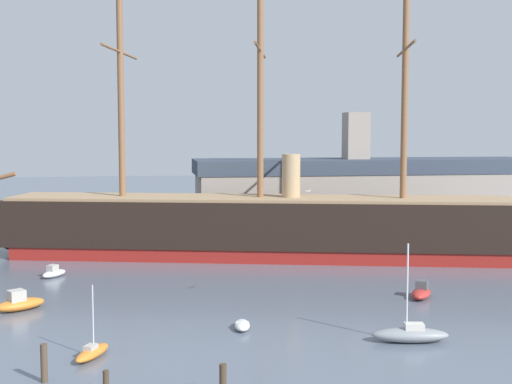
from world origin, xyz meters
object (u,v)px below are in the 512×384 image
object	(u,v)px
sailboat_foreground_right	(410,334)
motorboat_mid_left	(19,303)
sailboat_foreground_left	(92,352)
mooring_piling_nearest	(106,382)
dinghy_distant_centre	(229,233)
dinghy_far_right	(416,242)
mooring_piling_left_pair	(223,380)
tall_ship	(260,226)
motorboat_mid_right	(421,292)
motorboat_alongside_bow	(54,273)
dockside_warehouse_right	(366,197)
dinghy_near_centre	(242,325)
seagull_in_flight	(308,191)
mooring_piling_right_pair	(44,363)

from	to	relation	value
sailboat_foreground_right	motorboat_mid_left	world-z (taller)	sailboat_foreground_right
sailboat_foreground_left	mooring_piling_nearest	xyz separation A→B (m)	(1.23, -6.13, 0.23)
sailboat_foreground_right	mooring_piling_nearest	size ratio (longest dim) A/B	5.46
dinghy_distant_centre	dinghy_far_right	bearing A→B (deg)	-25.27
mooring_piling_left_pair	sailboat_foreground_left	bearing A→B (deg)	134.86
tall_ship	motorboat_mid_right	world-z (taller)	tall_ship
sailboat_foreground_right	motorboat_alongside_bow	distance (m)	37.70
sailboat_foreground_left	sailboat_foreground_right	size ratio (longest dim) A/B	0.69
motorboat_mid_right	dockside_warehouse_right	xyz separation A→B (m)	(7.10, 36.79, 4.88)
mooring_piling_nearest	mooring_piling_left_pair	size ratio (longest dim) A/B	0.70
sailboat_foreground_left	dinghy_distant_centre	size ratio (longest dim) A/B	1.62
sailboat_foreground_right	mooring_piling_left_pair	xyz separation A→B (m)	(-13.91, -7.56, 0.32)
sailboat_foreground_left	sailboat_foreground_right	world-z (taller)	sailboat_foreground_right
motorboat_alongside_bow	dinghy_far_right	xyz separation A→B (m)	(44.01, 13.80, -0.23)
dinghy_far_right	mooring_piling_nearest	xyz separation A→B (m)	(-37.04, -45.86, 0.42)
dinghy_near_centre	mooring_piling_nearest	size ratio (longest dim) A/B	2.13
dinghy_near_centre	dockside_warehouse_right	bearing A→B (deg)	61.27
motorboat_mid_left	sailboat_foreground_left	bearing A→B (deg)	-62.49
sailboat_foreground_right	motorboat_mid_right	bearing A→B (deg)	64.03
sailboat_foreground_left	dinghy_near_centre	distance (m)	11.52
motorboat_alongside_bow	mooring_piling_nearest	bearing A→B (deg)	-77.74
seagull_in_flight	dockside_warehouse_right	bearing A→B (deg)	65.49
mooring_piling_right_pair	motorboat_mid_left	bearing A→B (deg)	104.45
motorboat_mid_left	dockside_warehouse_right	bearing A→B (deg)	40.79
tall_ship	mooring_piling_nearest	distance (m)	42.54
sailboat_foreground_left	motorboat_mid_right	bearing A→B (deg)	23.36
motorboat_mid_right	tall_ship	bearing A→B (deg)	116.43
tall_ship	motorboat_mid_left	size ratio (longest dim) A/B	15.99
motorboat_mid_right	motorboat_alongside_bow	distance (m)	35.96
sailboat_foreground_left	motorboat_alongside_bow	size ratio (longest dim) A/B	1.48
sailboat_foreground_right	mooring_piling_nearest	world-z (taller)	sailboat_foreground_right
seagull_in_flight	motorboat_alongside_bow	bearing A→B (deg)	142.20
dinghy_far_right	mooring_piling_right_pair	world-z (taller)	mooring_piling_right_pair
motorboat_mid_left	motorboat_alongside_bow	distance (m)	12.94
sailboat_foreground_left	tall_ship	bearing A→B (deg)	63.61
mooring_piling_nearest	seagull_in_flight	distance (m)	23.15
mooring_piling_left_pair	motorboat_mid_right	bearing A→B (deg)	44.65
mooring_piling_nearest	mooring_piling_left_pair	distance (m)	6.59
sailboat_foreground_right	dockside_warehouse_right	xyz separation A→B (m)	(12.89, 48.69, 4.84)
sailboat_foreground_right	dinghy_distant_centre	distance (m)	51.25
dinghy_distant_centre	dockside_warehouse_right	size ratio (longest dim) A/B	0.06
dinghy_distant_centre	mooring_piling_right_pair	size ratio (longest dim) A/B	1.29
sailboat_foreground_left	dinghy_distant_centre	bearing A→B (deg)	73.57
sailboat_foreground_right	dockside_warehouse_right	world-z (taller)	dockside_warehouse_right
dinghy_near_centre	dinghy_distant_centre	bearing A→B (deg)	84.38
dinghy_far_right	seagull_in_flight	bearing A→B (deg)	-125.41
dinghy_distant_centre	seagull_in_flight	size ratio (longest dim) A/B	2.75
tall_ship	sailboat_foreground_left	bearing A→B (deg)	-116.39
mooring_piling_left_pair	dinghy_near_centre	bearing A→B (deg)	77.29
tall_ship	sailboat_foreground_left	size ratio (longest dim) A/B	14.74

